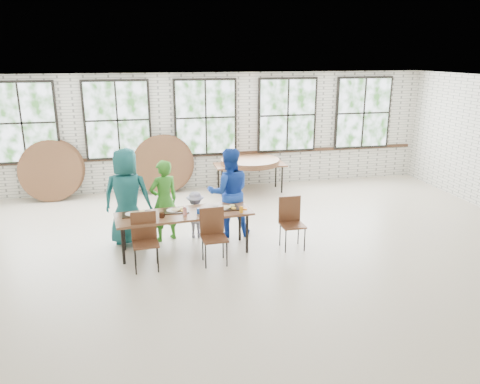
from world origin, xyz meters
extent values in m
plane|color=beige|center=(0.00, 0.00, 0.00)|extent=(12.00, 12.00, 0.00)
plane|color=white|center=(0.00, 0.00, 3.00)|extent=(12.00, 12.00, 0.00)
plane|color=silver|center=(0.00, 4.50, 1.50)|extent=(12.00, 0.00, 12.00)
plane|color=silver|center=(0.00, -4.50, 1.50)|extent=(12.00, 0.00, 12.00)
cube|color=#422819|center=(0.00, 4.47, 0.90)|extent=(11.80, 0.05, 0.08)
cube|color=black|center=(-4.40, 4.44, 1.88)|extent=(1.62, 0.05, 1.97)
cube|color=white|center=(-4.40, 4.41, 1.88)|extent=(1.50, 0.01, 1.85)
cube|color=black|center=(-2.20, 4.44, 1.88)|extent=(1.62, 0.05, 1.97)
cube|color=white|center=(-2.20, 4.41, 1.88)|extent=(1.50, 0.01, 1.85)
cube|color=black|center=(0.00, 4.44, 1.88)|extent=(1.62, 0.05, 1.97)
cube|color=white|center=(0.00, 4.41, 1.88)|extent=(1.50, 0.01, 1.85)
cube|color=black|center=(2.20, 4.44, 1.88)|extent=(1.62, 0.05, 1.97)
cube|color=white|center=(2.20, 4.41, 1.88)|extent=(1.50, 0.01, 1.85)
cube|color=black|center=(4.40, 4.44, 1.88)|extent=(1.62, 0.05, 1.97)
cube|color=white|center=(4.40, 4.41, 1.88)|extent=(1.50, 0.01, 1.85)
cube|color=brown|center=(-1.03, 0.36, 0.72)|extent=(2.47, 1.03, 0.04)
cylinder|color=black|center=(-2.11, 0.06, 0.35)|extent=(0.05, 0.05, 0.70)
cylinder|color=black|center=(-2.11, 0.66, 0.35)|extent=(0.05, 0.05, 0.70)
cylinder|color=black|center=(0.05, 0.06, 0.35)|extent=(0.05, 0.05, 0.70)
cylinder|color=black|center=(0.05, 0.66, 0.35)|extent=(0.05, 0.05, 0.70)
cube|color=#532F1B|center=(-1.73, -0.22, 0.45)|extent=(0.44, 0.43, 0.03)
cube|color=#532F1B|center=(-1.75, -0.03, 0.70)|extent=(0.42, 0.06, 0.50)
cylinder|color=black|center=(-1.91, -0.39, 0.22)|extent=(0.02, 0.02, 0.44)
cylinder|color=black|center=(-1.91, -0.05, 0.22)|extent=(0.02, 0.02, 0.44)
cylinder|color=black|center=(-1.55, -0.39, 0.22)|extent=(0.02, 0.02, 0.44)
cylinder|color=black|center=(-1.55, -0.05, 0.22)|extent=(0.02, 0.02, 0.44)
cube|color=#532F1B|center=(-0.59, -0.25, 0.45)|extent=(0.44, 0.42, 0.03)
cube|color=#532F1B|center=(-0.60, -0.06, 0.70)|extent=(0.42, 0.05, 0.50)
cylinder|color=black|center=(-0.77, -0.42, 0.22)|extent=(0.02, 0.02, 0.44)
cylinder|color=black|center=(-0.77, -0.08, 0.22)|extent=(0.02, 0.02, 0.44)
cylinder|color=black|center=(-0.41, -0.42, 0.22)|extent=(0.02, 0.02, 0.44)
cylinder|color=black|center=(-0.41, -0.08, 0.22)|extent=(0.02, 0.02, 0.44)
cube|color=#532F1B|center=(0.91, 0.07, 0.45)|extent=(0.43, 0.41, 0.03)
cube|color=#532F1B|center=(0.91, 0.26, 0.70)|extent=(0.42, 0.04, 0.50)
cylinder|color=black|center=(0.73, -0.10, 0.22)|extent=(0.02, 0.02, 0.44)
cylinder|color=black|center=(0.73, 0.24, 0.22)|extent=(0.02, 0.02, 0.44)
cylinder|color=black|center=(1.09, -0.10, 0.22)|extent=(0.02, 0.02, 0.44)
cylinder|color=black|center=(1.09, 0.24, 0.22)|extent=(0.02, 0.02, 0.44)
imported|color=#1C6E60|center=(-2.01, 1.01, 0.91)|extent=(1.00, 0.77, 1.83)
imported|color=#318022|center=(-1.34, 1.01, 0.79)|extent=(0.67, 0.56, 1.57)
imported|color=#1E133E|center=(-0.75, 1.01, 0.46)|extent=(0.64, 0.43, 0.92)
imported|color=#173DA6|center=(-0.08, 1.01, 0.87)|extent=(0.88, 0.71, 1.74)
cube|color=brown|center=(1.03, 3.81, 0.72)|extent=(1.80, 0.75, 0.04)
cylinder|color=black|center=(0.25, 3.54, 0.35)|extent=(0.04, 0.04, 0.70)
cylinder|color=black|center=(0.25, 4.09, 0.35)|extent=(0.04, 0.04, 0.70)
cylinder|color=black|center=(1.81, 3.54, 0.35)|extent=(0.04, 0.04, 0.70)
cylinder|color=black|center=(1.81, 4.09, 0.35)|extent=(0.04, 0.04, 0.70)
cube|color=black|center=(-1.88, 0.45, 0.75)|extent=(0.44, 0.33, 0.02)
cube|color=black|center=(-1.16, 0.49, 0.75)|extent=(0.44, 0.33, 0.02)
cube|color=black|center=(-0.25, 0.43, 0.75)|extent=(0.44, 0.33, 0.02)
cylinder|color=black|center=(-1.43, 0.20, 0.79)|extent=(0.09, 0.09, 0.09)
cube|color=red|center=(-1.02, 0.24, 0.80)|extent=(0.06, 0.07, 0.11)
cylinder|color=blue|center=(-0.78, 0.27, 0.79)|extent=(0.07, 0.07, 0.10)
cylinder|color=orange|center=(-0.03, 0.16, 0.80)|extent=(0.07, 0.07, 0.11)
cylinder|color=white|center=(-0.58, 0.12, 0.79)|extent=(0.17, 0.17, 0.10)
ellipsoid|color=white|center=(-1.61, 0.15, 0.76)|extent=(0.11, 0.11, 0.05)
ellipsoid|color=white|center=(-0.46, 0.32, 0.76)|extent=(0.11, 0.11, 0.05)
cylinder|color=brown|center=(1.03, 3.81, 0.76)|extent=(1.50, 1.50, 0.04)
cylinder|color=brown|center=(1.03, 3.81, 0.80)|extent=(1.50, 1.50, 0.04)
cylinder|color=brown|center=(1.03, 3.81, 0.85)|extent=(1.50, 1.50, 0.04)
cylinder|color=brown|center=(-3.80, 4.30, 0.73)|extent=(1.50, 0.38, 1.47)
cylinder|color=brown|center=(-3.85, 4.20, 0.73)|extent=(1.50, 0.44, 1.46)
cylinder|color=brown|center=(-1.10, 4.30, 0.73)|extent=(1.50, 0.31, 1.48)
cylinder|color=brown|center=(-1.18, 4.20, 0.73)|extent=(1.50, 0.24, 1.49)
camera|label=1|loc=(-1.78, -7.52, 3.47)|focal=35.00mm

